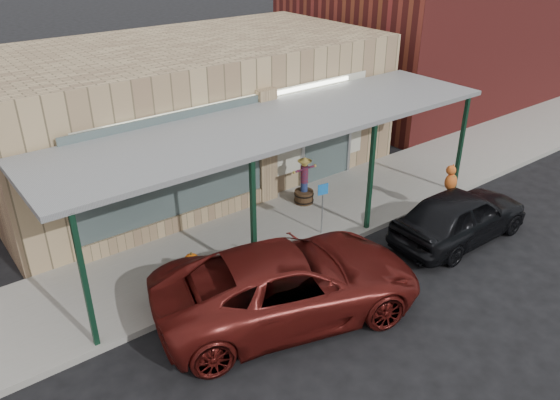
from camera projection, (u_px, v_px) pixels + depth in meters
ground at (378, 297)px, 11.98m from camera, size 120.00×120.00×0.00m
sidewalk at (279, 229)px, 14.49m from camera, size 40.00×3.20×0.15m
storefront at (189, 112)px, 16.78m from camera, size 12.00×6.25×4.20m
awning at (280, 124)px, 13.11m from camera, size 12.00×3.00×3.04m
block_buildings_near at (224, 43)px, 17.83m from camera, size 61.00×8.00×8.00m
barrel_scarecrow at (304, 187)px, 15.46m from camera, size 0.85×0.55×1.40m
barrel_pumpkin at (193, 270)px, 12.22m from camera, size 0.75×0.75×0.71m
handicap_sign at (323, 202)px, 13.74m from camera, size 0.29×0.07×1.40m
parked_sedan at (460, 215)px, 13.86m from camera, size 4.09×1.87×1.63m
car_maroon at (289, 283)px, 11.16m from camera, size 6.05×3.99×1.55m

